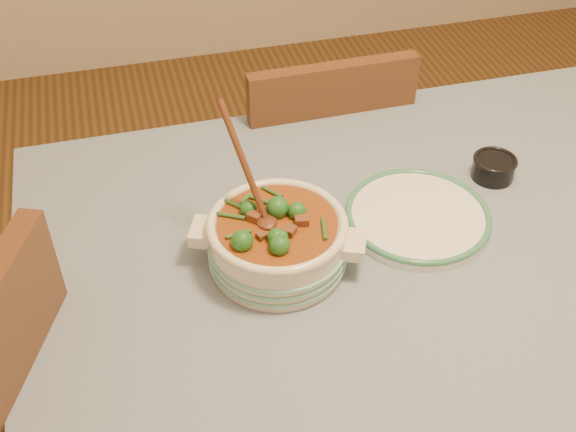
# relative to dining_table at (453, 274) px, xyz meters

# --- Properties ---
(dining_table) EXTENTS (1.68, 1.08, 0.76)m
(dining_table) POSITION_rel_dining_table_xyz_m (0.00, 0.00, 0.00)
(dining_table) COLOR brown
(dining_table) RESTS_ON floor
(stew_casserole) EXTENTS (0.32, 0.32, 0.30)m
(stew_casserole) POSITION_rel_dining_table_xyz_m (-0.36, 0.03, 0.16)
(stew_casserole) COLOR beige
(stew_casserole) RESTS_ON dining_table
(white_plate) EXTENTS (0.32, 0.32, 0.03)m
(white_plate) POSITION_rel_dining_table_xyz_m (-0.06, 0.07, 0.10)
(white_plate) COLOR white
(white_plate) RESTS_ON dining_table
(condiment_bowl) EXTENTS (0.10, 0.10, 0.05)m
(condiment_bowl) POSITION_rel_dining_table_xyz_m (0.15, 0.17, 0.12)
(condiment_bowl) COLOR black
(condiment_bowl) RESTS_ON dining_table
(chair_far) EXTENTS (0.42, 0.42, 0.88)m
(chair_far) POSITION_rel_dining_table_xyz_m (-0.10, 0.60, -0.16)
(chair_far) COLOR brown
(chair_far) RESTS_ON floor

